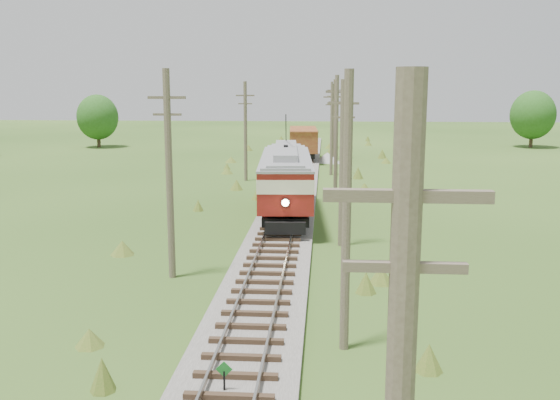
# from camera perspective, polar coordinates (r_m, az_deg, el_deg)

# --- Properties ---
(railbed_main) EXTENTS (3.60, 96.00, 0.57)m
(railbed_main) POSITION_cam_1_polar(r_m,az_deg,el_deg) (48.63, 1.24, 0.88)
(railbed_main) COLOR #605B54
(railbed_main) RESTS_ON ground
(switch_marker) EXTENTS (0.45, 0.06, 1.08)m
(switch_marker) POSITION_cam_1_polar(r_m,az_deg,el_deg) (17.41, -5.12, -15.80)
(switch_marker) COLOR black
(switch_marker) RESTS_ON ground
(streetcar) EXTENTS (3.83, 13.27, 6.02)m
(streetcar) POSITION_cam_1_polar(r_m,az_deg,el_deg) (38.77, 0.53, 2.26)
(streetcar) COLOR black
(streetcar) RESTS_ON ground
(gondola) EXTENTS (3.41, 9.18, 3.00)m
(gondola) POSITION_cam_1_polar(r_m,az_deg,el_deg) (69.12, 2.14, 5.41)
(gondola) COLOR black
(gondola) RESTS_ON ground
(gravel_pile) EXTENTS (2.95, 3.13, 1.07)m
(gravel_pile) POSITION_cam_1_polar(r_m,az_deg,el_deg) (67.90, 4.44, 3.87)
(gravel_pile) COLOR gray
(gravel_pile) RESTS_ON ground
(utility_pole_r_1) EXTENTS (0.30, 0.30, 8.80)m
(utility_pole_r_1) POSITION_cam_1_polar(r_m,az_deg,el_deg) (19.30, 6.09, -1.31)
(utility_pole_r_1) COLOR brown
(utility_pole_r_1) RESTS_ON ground
(utility_pole_r_2) EXTENTS (1.60, 0.30, 8.60)m
(utility_pole_r_2) POSITION_cam_1_polar(r_m,az_deg,el_deg) (32.14, 5.70, 3.48)
(utility_pole_r_2) COLOR brown
(utility_pole_r_2) RESTS_ON ground
(utility_pole_r_3) EXTENTS (1.60, 0.30, 9.00)m
(utility_pole_r_3) POSITION_cam_1_polar(r_m,az_deg,el_deg) (45.05, 5.16, 5.76)
(utility_pole_r_3) COLOR brown
(utility_pole_r_3) RESTS_ON ground
(utility_pole_r_4) EXTENTS (1.60, 0.30, 8.40)m
(utility_pole_r_4) POSITION_cam_1_polar(r_m,az_deg,el_deg) (58.03, 4.75, 6.52)
(utility_pole_r_4) COLOR brown
(utility_pole_r_4) RESTS_ON ground
(utility_pole_r_5) EXTENTS (1.60, 0.30, 8.90)m
(utility_pole_r_5) POSITION_cam_1_polar(r_m,az_deg,el_deg) (70.99, 4.98, 7.45)
(utility_pole_r_5) COLOR brown
(utility_pole_r_5) RESTS_ON ground
(utility_pole_r_6) EXTENTS (1.60, 0.30, 8.70)m
(utility_pole_r_6) POSITION_cam_1_polar(r_m,az_deg,el_deg) (83.98, 4.72, 7.86)
(utility_pole_r_6) COLOR brown
(utility_pole_r_6) RESTS_ON ground
(utility_pole_l_a) EXTENTS (1.60, 0.30, 9.00)m
(utility_pole_l_a) POSITION_cam_1_polar(r_m,az_deg,el_deg) (26.97, -10.10, 2.45)
(utility_pole_l_a) COLOR brown
(utility_pole_l_a) RESTS_ON ground
(utility_pole_l_b) EXTENTS (1.60, 0.30, 8.60)m
(utility_pole_l_b) POSITION_cam_1_polar(r_m,az_deg,el_deg) (54.47, -3.18, 6.39)
(utility_pole_l_b) COLOR brown
(utility_pole_l_b) RESTS_ON ground
(tree_mid_a) EXTENTS (5.46, 5.46, 7.03)m
(tree_mid_a) POSITION_cam_1_polar(r_m,az_deg,el_deg) (87.46, -16.34, 7.28)
(tree_mid_a) COLOR #38281C
(tree_mid_a) RESTS_ON ground
(tree_mid_b) EXTENTS (5.88, 5.88, 7.57)m
(tree_mid_b) POSITION_cam_1_polar(r_m,az_deg,el_deg) (90.30, 22.12, 7.22)
(tree_mid_b) COLOR #38281C
(tree_mid_b) RESTS_ON ground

